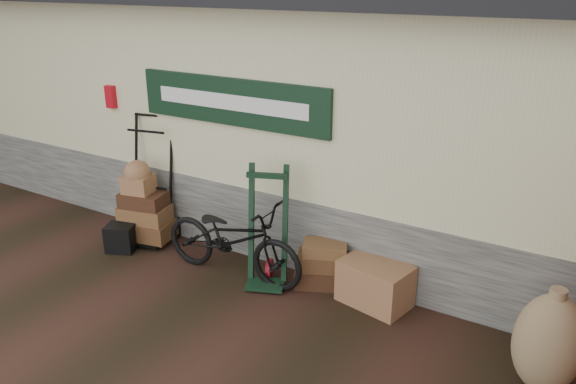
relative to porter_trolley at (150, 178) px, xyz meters
The scene contains 9 objects.
ground 1.93m from the porter_trolley, 27.26° to the right, with size 80.00×80.00×0.00m, color black.
station_building 2.60m from the porter_trolley, 51.67° to the left, with size 14.40×4.10×3.20m.
porter_trolley is the anchor object (origin of this frame).
green_barrow 2.00m from the porter_trolley, ahead, with size 0.50×0.42×1.39m, color black, non-canonical shape.
suitcase_stack 2.60m from the porter_trolley, ahead, with size 0.61×0.38×0.54m, color #381C11, non-canonical shape.
wicker_hamper 3.26m from the porter_trolley, ahead, with size 0.73×0.48×0.48m, color brown.
black_trunk 0.85m from the porter_trolley, 97.10° to the right, with size 0.35×0.30×0.35m, color black.
bicycle 1.62m from the porter_trolley, 11.50° to the right, with size 1.84×0.64×1.07m, color black.
burlap_sack_left 5.00m from the porter_trolley, ahead, with size 0.57×0.48×0.92m, color #806045.
Camera 1 is at (3.60, -4.16, 3.29)m, focal length 35.00 mm.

